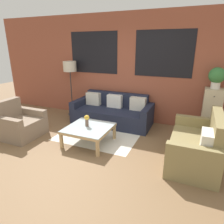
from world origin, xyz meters
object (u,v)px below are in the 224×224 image
(flower_vase, at_px, (87,120))
(floor_lamp, at_px, (70,69))
(settee_vintage, at_px, (197,146))
(drawer_cabinet, at_px, (211,112))
(potted_plant, at_px, (217,76))
(armchair_corner, at_px, (20,125))
(couch_dark, at_px, (113,113))
(coffee_table, at_px, (89,129))

(flower_vase, bearing_deg, floor_lamp, 132.95)
(settee_vintage, relative_size, drawer_cabinet, 1.35)
(potted_plant, bearing_deg, armchair_corner, -155.72)
(drawer_cabinet, distance_m, flower_vase, 2.82)
(couch_dark, bearing_deg, settee_vintage, -28.99)
(drawer_cabinet, relative_size, potted_plant, 2.37)
(drawer_cabinet, bearing_deg, settee_vintage, -99.90)
(settee_vintage, relative_size, coffee_table, 1.65)
(couch_dark, height_order, flower_vase, couch_dark)
(armchair_corner, distance_m, floor_lamp, 2.07)
(flower_vase, bearing_deg, drawer_cabinet, 31.64)
(couch_dark, xyz_separation_m, settee_vintage, (2.11, -1.17, 0.03))
(potted_plant, bearing_deg, couch_dark, -174.62)
(armchair_corner, distance_m, potted_plant, 4.50)
(coffee_table, xyz_separation_m, potted_plant, (2.35, 1.50, 1.04))
(coffee_table, distance_m, potted_plant, 2.98)
(couch_dark, bearing_deg, coffee_table, -89.92)
(coffee_table, xyz_separation_m, drawer_cabinet, (2.35, 1.50, 0.23))
(couch_dark, distance_m, flower_vase, 1.28)
(armchair_corner, bearing_deg, floor_lamp, 82.37)
(drawer_cabinet, bearing_deg, armchair_corner, -155.72)
(couch_dark, bearing_deg, armchair_corner, -135.98)
(coffee_table, xyz_separation_m, floor_lamp, (-1.39, 1.46, 1.04))
(drawer_cabinet, height_order, flower_vase, drawer_cabinet)
(armchair_corner, bearing_deg, settee_vintage, 6.19)
(flower_vase, bearing_deg, armchair_corner, -168.73)
(couch_dark, xyz_separation_m, drawer_cabinet, (2.35, 0.22, 0.26))
(settee_vintage, height_order, potted_plant, potted_plant)
(couch_dark, bearing_deg, floor_lamp, 172.61)
(armchair_corner, xyz_separation_m, coffee_table, (1.63, 0.29, 0.04))
(settee_vintage, bearing_deg, coffee_table, -176.87)
(armchair_corner, bearing_deg, flower_vase, 11.27)
(settee_vintage, relative_size, flower_vase, 5.94)
(settee_vintage, bearing_deg, couch_dark, 151.01)
(settee_vintage, bearing_deg, armchair_corner, -173.81)
(drawer_cabinet, relative_size, flower_vase, 4.39)
(floor_lamp, distance_m, potted_plant, 3.74)
(couch_dark, height_order, settee_vintage, settee_vintage)
(settee_vintage, relative_size, potted_plant, 3.20)
(drawer_cabinet, bearing_deg, flower_vase, -148.36)
(settee_vintage, xyz_separation_m, floor_lamp, (-3.50, 1.35, 1.05))
(coffee_table, relative_size, flower_vase, 3.60)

